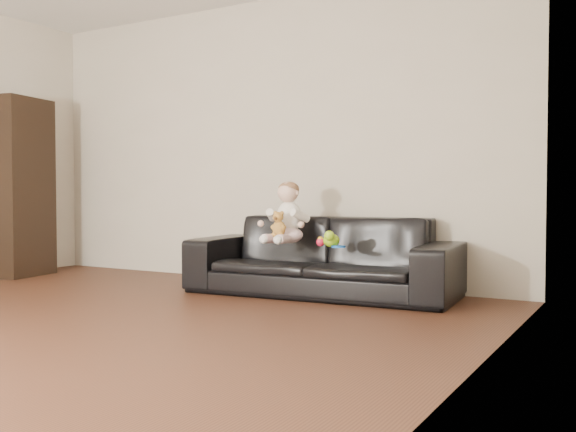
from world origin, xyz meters
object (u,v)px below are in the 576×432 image
Objects in this scene: sofa at (322,256)px; toy_rattle at (321,242)px; toy_blue_disc at (338,247)px; baby at (287,216)px; teddy_bear at (279,224)px; cabinet at (17,187)px; toy_green at (331,240)px.

sofa is 0.30m from toy_rattle.
baby is at bearing 163.69° from toy_blue_disc.
teddy_bear reaches higher than sofa.
sofa is 33.33× the size of toy_rattle.
cabinet reaches higher than toy_blue_disc.
teddy_bear is at bearing -178.48° from toy_green.
teddy_bear is 0.47m from toy_green.
toy_blue_disc is (0.07, -0.02, -0.04)m from toy_green.
sofa is at bearing 114.66° from toy_rattle.
baby is at bearing 160.27° from toy_rattle.
toy_blue_disc is (0.53, -0.15, -0.21)m from baby.
teddy_bear reaches higher than toy_green.
cabinet is 2.93m from teddy_bear.
teddy_bear is 1.39× the size of toy_green.
toy_rattle is at bearing -69.35° from sofa.
toy_blue_disc is (0.52, -0.00, -0.15)m from teddy_bear.
baby is at bearing 86.52° from teddy_bear.
teddy_bear is at bearing -7.05° from cabinet.
cabinet is 3.39m from toy_green.
toy_rattle is at bearing -4.37° from teddy_bear.
baby reaches higher than teddy_bear.
cabinet is at bearing -176.34° from sofa.
sofa reaches higher than toy_green.
sofa is at bearing -2.48° from cabinet.
cabinet is at bearing 175.82° from teddy_bear.
teddy_bear is 1.91× the size of toy_blue_disc.
baby is 0.51m from toy_green.
toy_green is 1.37× the size of toy_blue_disc.
teddy_bear is at bearing -87.66° from baby.
cabinet is 3.51× the size of baby.
sofa reaches higher than toy_rattle.
sofa is 10.74× the size of teddy_bear.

